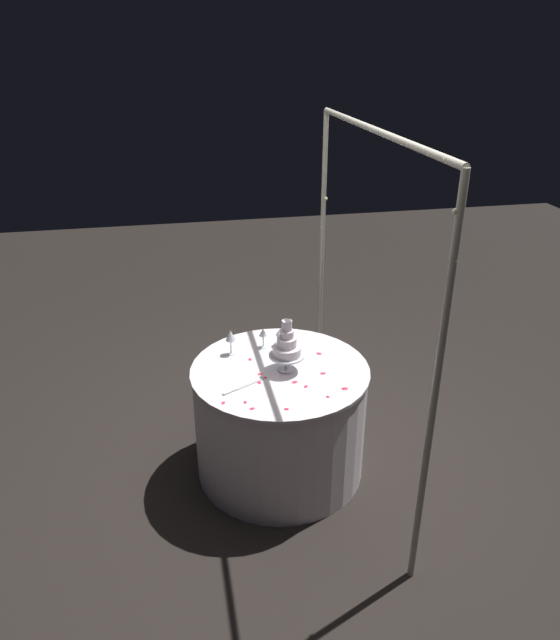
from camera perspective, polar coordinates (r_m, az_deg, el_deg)
ground_plane at (r=4.09m, az=-0.00°, el=-14.11°), size 12.00×12.00×0.00m
decorative_arch at (r=3.49m, az=8.52°, el=5.64°), size 2.05×0.06×2.20m
main_table at (r=3.85m, az=-0.00°, el=-9.70°), size 1.12×1.12×0.77m
tiered_cake at (r=3.55m, az=0.67°, el=-2.63°), size 0.22×0.22×0.34m
wine_glass_0 at (r=3.86m, az=0.08°, el=-1.21°), size 0.07×0.07×0.13m
wine_glass_1 at (r=3.84m, az=-1.66°, el=-1.34°), size 0.06×0.06×0.14m
wine_glass_2 at (r=3.76m, az=-4.86°, el=-1.59°), size 0.06×0.06×0.17m
cake_knife at (r=3.46m, az=-3.80°, el=-6.55°), size 0.16×0.27×0.01m
rose_petal_0 at (r=3.81m, az=3.83°, el=-3.29°), size 0.04×0.05×0.00m
rose_petal_1 at (r=3.54m, az=-1.55°, el=-5.66°), size 0.03×0.04×0.00m
rose_petal_2 at (r=3.33m, az=-3.41°, el=-8.01°), size 0.03×0.02×0.00m
rose_petal_3 at (r=3.60m, az=4.23°, el=-5.22°), size 0.03×0.04×0.00m
rose_petal_4 at (r=3.86m, az=1.71°, el=-2.83°), size 0.04×0.03×0.00m
rose_petal_5 at (r=3.74m, az=-2.95°, el=-3.86°), size 0.04×0.03×0.00m
rose_petal_6 at (r=3.50m, az=1.44°, el=-6.08°), size 0.04×0.04×0.00m
rose_petal_7 at (r=3.33m, az=-5.56°, el=-8.05°), size 0.04×0.03×0.00m
rose_petal_8 at (r=3.27m, az=0.64°, el=-8.69°), size 0.03×0.03×0.00m
rose_petal_9 at (r=3.38m, az=4.70°, el=-7.48°), size 0.03×0.03×0.00m
rose_petal_10 at (r=3.50m, az=-2.03°, el=-6.12°), size 0.04×0.03×0.00m
rose_petal_11 at (r=3.54m, az=-1.77°, el=-5.67°), size 0.03×0.04×0.00m
rose_petal_12 at (r=3.58m, az=-1.97°, el=-5.29°), size 0.03×0.04×0.00m
rose_petal_13 at (r=3.74m, az=-0.12°, el=-3.79°), size 0.02×0.03×0.00m
rose_petal_14 at (r=3.27m, az=-2.72°, el=-8.63°), size 0.02×0.03×0.00m
rose_petal_15 at (r=3.46m, az=6.34°, el=-6.67°), size 0.03×0.04×0.00m
rose_petal_16 at (r=3.46m, az=2.55°, el=-6.50°), size 0.04×0.04×0.00m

